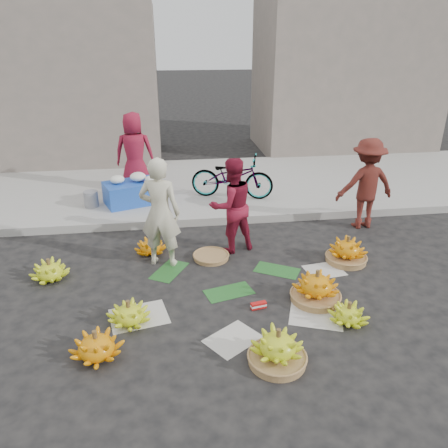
{
  "coord_description": "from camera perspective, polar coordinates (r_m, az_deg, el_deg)",
  "views": [
    {
      "loc": [
        -0.85,
        -5.25,
        3.25
      ],
      "look_at": [
        -0.07,
        0.54,
        0.7
      ],
      "focal_mm": 35.0,
      "sensor_mm": 36.0,
      "label": 1
    }
  ],
  "objects": [
    {
      "name": "banana_bunch_7",
      "position": [
        7.1,
        -9.56,
        -2.84
      ],
      "size": [
        0.56,
        0.56,
        0.3
      ],
      "rotation": [
        0.0,
        0.0,
        0.25
      ],
      "color": "orange",
      "rests_on": "ground"
    },
    {
      "name": "flower_vendor",
      "position": [
        9.52,
        -11.6,
        9.18
      ],
      "size": [
        0.85,
        0.58,
        1.67
      ],
      "primitive_type": "imported",
      "rotation": [
        0.0,
        0.0,
        3.08
      ],
      "color": "maroon",
      "rests_on": "sidewalk"
    },
    {
      "name": "banana_bunch_1",
      "position": [
        5.09,
        -16.35,
        -15.04
      ],
      "size": [
        0.66,
        0.66,
        0.35
      ],
      "rotation": [
        0.0,
        0.0,
        -0.25
      ],
      "color": "orange",
      "rests_on": "ground"
    },
    {
      "name": "basket_spare",
      "position": [
        6.89,
        -1.7,
        -4.28
      ],
      "size": [
        0.71,
        0.71,
        0.06
      ],
      "primitive_type": "cylinder",
      "rotation": [
        0.0,
        0.0,
        0.37
      ],
      "color": "olive",
      "rests_on": "ground"
    },
    {
      "name": "bicycle",
      "position": [
        8.99,
        1.06,
        6.19
      ],
      "size": [
        1.05,
        1.79,
        0.89
      ],
      "primitive_type": "imported",
      "rotation": [
        0.0,
        0.0,
        1.28
      ],
      "color": "gray",
      "rests_on": "sidewalk"
    },
    {
      "name": "banana_leaves",
      "position": [
        6.39,
        0.14,
        -6.96
      ],
      "size": [
        2.0,
        1.0,
        0.0
      ],
      "primitive_type": null,
      "color": "#1C5420",
      "rests_on": "ground"
    },
    {
      "name": "curb",
      "position": [
        8.14,
        -1.08,
        0.63
      ],
      "size": [
        40.0,
        0.25,
        0.15
      ],
      "primitive_type": "cube",
      "color": "#999691",
      "rests_on": "ground"
    },
    {
      "name": "flower_table",
      "position": [
        8.91,
        -11.86,
        4.23
      ],
      "size": [
        1.21,
        0.98,
        0.61
      ],
      "rotation": [
        0.0,
        0.0,
        0.35
      ],
      "color": "#1B47B3",
      "rests_on": "sidewalk"
    },
    {
      "name": "building_left",
      "position": [
        12.9,
        -22.75,
        16.3
      ],
      "size": [
        6.0,
        3.0,
        4.0
      ],
      "primitive_type": "cube",
      "color": "gray",
      "rests_on": "sidewalk"
    },
    {
      "name": "incense_stack",
      "position": [
        5.72,
        4.54,
        -10.56
      ],
      "size": [
        0.21,
        0.1,
        0.08
      ],
      "primitive_type": "cube",
      "rotation": [
        0.0,
        0.0,
        0.2
      ],
      "color": "red",
      "rests_on": "ground"
    },
    {
      "name": "sidewalk",
      "position": [
        10.1,
        -2.48,
        5.16
      ],
      "size": [
        40.0,
        4.0,
        0.12
      ],
      "primitive_type": "cube",
      "color": "#999691",
      "rests_on": "ground"
    },
    {
      "name": "vendor_cream",
      "position": [
        6.48,
        -8.36,
        1.44
      ],
      "size": [
        0.7,
        0.55,
        1.67
      ],
      "primitive_type": "imported",
      "rotation": [
        0.0,
        0.0,
        2.87
      ],
      "color": "beige",
      "rests_on": "ground"
    },
    {
      "name": "grey_bucket",
      "position": [
        8.96,
        -16.97,
        3.15
      ],
      "size": [
        0.28,
        0.28,
        0.31
      ],
      "primitive_type": "cylinder",
      "color": "gray",
      "rests_on": "sidewalk"
    },
    {
      "name": "building_right",
      "position": [
        14.03,
        15.67,
        19.72
      ],
      "size": [
        5.0,
        3.0,
        5.0
      ],
      "primitive_type": "cube",
      "color": "gray",
      "rests_on": "sidewalk"
    },
    {
      "name": "banana_bunch_2",
      "position": [
        4.85,
        7.03,
        -15.86
      ],
      "size": [
        0.66,
        0.66,
        0.43
      ],
      "rotation": [
        0.0,
        0.0,
        -0.27
      ],
      "color": "olive",
      "rests_on": "ground"
    },
    {
      "name": "banana_bunch_0",
      "position": [
        5.52,
        -12.32,
        -11.37
      ],
      "size": [
        0.57,
        0.57,
        0.32
      ],
      "rotation": [
        0.0,
        0.0,
        0.17
      ],
      "color": "#9DBD1B",
      "rests_on": "ground"
    },
    {
      "name": "newspaper_scatter",
      "position": [
        5.57,
        2.61,
        -12.08
      ],
      "size": [
        3.2,
        1.8,
        0.0
      ],
      "primitive_type": null,
      "color": "beige",
      "rests_on": "ground"
    },
    {
      "name": "vendor_red",
      "position": [
        6.88,
        0.98,
        2.43
      ],
      "size": [
        0.9,
        0.79,
        1.54
      ],
      "primitive_type": "imported",
      "rotation": [
        0.0,
        0.0,
        3.47
      ],
      "color": "maroon",
      "rests_on": "ground"
    },
    {
      "name": "banana_bunch_5",
      "position": [
        6.99,
        15.76,
        -3.4
      ],
      "size": [
        0.71,
        0.71,
        0.43
      ],
      "rotation": [
        0.0,
        0.0,
        -0.41
      ],
      "color": "olive",
      "rests_on": "ground"
    },
    {
      "name": "banana_bunch_6",
      "position": [
        6.76,
        -21.8,
        -5.67
      ],
      "size": [
        0.68,
        0.68,
        0.33
      ],
      "rotation": [
        0.0,
        0.0,
        0.43
      ],
      "color": "#9DBD1B",
      "rests_on": "ground"
    },
    {
      "name": "banana_bunch_4",
      "position": [
        5.91,
        11.96,
        -8.12
      ],
      "size": [
        0.65,
        0.65,
        0.45
      ],
      "rotation": [
        0.0,
        0.0,
        0.0
      ],
      "color": "olive",
      "rests_on": "ground"
    },
    {
      "name": "banana_bunch_3",
      "position": [
        5.64,
        15.94,
        -11.22
      ],
      "size": [
        0.53,
        0.53,
        0.28
      ],
      "rotation": [
        0.0,
        0.0,
        0.28
      ],
      "color": "#9DBD1B",
      "rests_on": "ground"
    },
    {
      "name": "man_striped",
      "position": [
        8.15,
        18.06,
        5.0
      ],
      "size": [
        1.08,
        0.66,
        1.63
      ],
      "primitive_type": "imported",
      "rotation": [
        0.0,
        0.0,
        3.19
      ],
      "color": "maroon",
      "rests_on": "ground"
    },
    {
      "name": "ground",
      "position": [
        6.23,
        1.31,
        -7.85
      ],
      "size": [
        80.0,
        80.0,
        0.0
      ],
      "primitive_type": "plane",
      "color": "black",
      "rests_on": "ground"
    }
  ]
}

